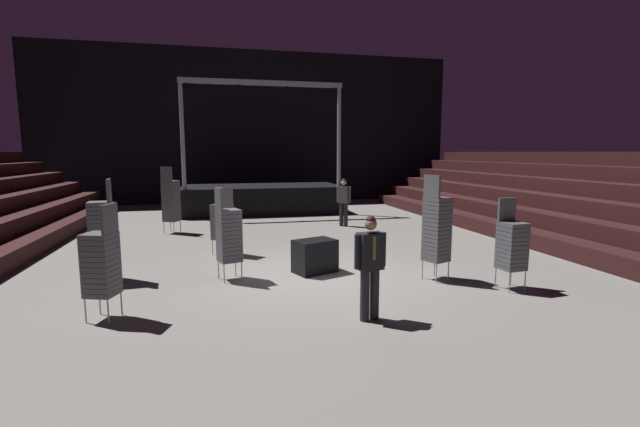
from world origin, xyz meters
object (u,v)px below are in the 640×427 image
chair_stack_front_right (102,231)px  equipment_road_case (315,256)px  chair_stack_rear_right (222,221)px  chair_stack_rear_left (229,234)px  man_with_tie (370,262)px  chair_stack_mid_centre (512,244)px  chair_stack_mid_right (101,262)px  stage_riser (262,197)px  chair_stack_front_left (171,200)px  chair_stack_mid_left (437,228)px  crew_worker_near_stage (344,199)px

chair_stack_front_right → equipment_road_case: bearing=-100.1°
chair_stack_rear_right → chair_stack_rear_left: bearing=-133.6°
man_with_tie → chair_stack_mid_centre: (3.24, 0.91, -0.06)m
chair_stack_mid_right → equipment_road_case: (3.92, 1.97, -0.57)m
stage_riser → chair_stack_front_left: bearing=-127.0°
man_with_tie → chair_stack_front_left: 9.60m
chair_stack_front_right → equipment_road_case: 4.52m
chair_stack_front_left → chair_stack_rear_left: size_ratio=1.13×
chair_stack_mid_right → man_with_tie: bearing=-84.4°
chair_stack_mid_left → crew_worker_near_stage: 6.99m
crew_worker_near_stage → chair_stack_front_left: bearing=44.5°
man_with_tie → chair_stack_rear_right: bearing=-78.7°
chair_stack_mid_centre → crew_worker_near_stage: 8.00m
chair_stack_mid_right → crew_worker_near_stage: size_ratio=1.08×
chair_stack_rear_left → crew_worker_near_stage: 7.38m
chair_stack_rear_right → equipment_road_case: bearing=-94.8°
stage_riser → chair_stack_mid_centre: size_ratio=3.86×
chair_stack_mid_left → chair_stack_rear_left: size_ratio=1.13×
chair_stack_front_left → chair_stack_mid_centre: size_ratio=1.24×
chair_stack_front_right → chair_stack_mid_right: 2.42m
man_with_tie → chair_stack_rear_left: bearing=-64.6°
chair_stack_mid_right → chair_stack_rear_left: bearing=-29.2°
man_with_tie → chair_stack_mid_left: chair_stack_mid_left is taller
chair_stack_mid_centre → chair_stack_rear_left: bearing=-25.1°
man_with_tie → chair_stack_mid_left: (2.13, 1.85, 0.15)m
chair_stack_rear_right → chair_stack_front_right: bearing=171.6°
chair_stack_rear_left → crew_worker_near_stage: bearing=127.8°
chair_stack_mid_left → crew_worker_near_stage: bearing=158.6°
chair_stack_front_right → crew_worker_near_stage: (6.83, 5.48, -0.09)m
chair_stack_front_left → chair_stack_mid_centre: bearing=-19.1°
chair_stack_mid_left → chair_stack_mid_right: chair_stack_mid_left is taller
chair_stack_mid_centre → chair_stack_rear_left: size_ratio=0.91×
man_with_tie → chair_stack_rear_left: chair_stack_rear_left is taller
man_with_tie → crew_worker_near_stage: bearing=-115.2°
chair_stack_front_right → chair_stack_mid_left: (6.82, -1.51, 0.04)m
chair_stack_mid_left → chair_stack_rear_right: (-4.34, 3.40, -0.21)m
crew_worker_near_stage → chair_stack_mid_left: bearing=134.1°
chair_stack_rear_left → chair_stack_rear_right: (-0.09, 2.44, -0.08)m
man_with_tie → chair_stack_mid_right: size_ratio=0.90×
chair_stack_mid_centre → chair_stack_rear_right: 6.98m
chair_stack_mid_right → chair_stack_rear_right: bearing=-5.4°
man_with_tie → chair_stack_rear_left: (-2.13, 2.82, 0.03)m
chair_stack_mid_centre → chair_stack_rear_left: 5.70m
chair_stack_mid_left → chair_stack_mid_centre: 1.47m
equipment_road_case → chair_stack_mid_left: bearing=-25.4°
chair_stack_mid_right → equipment_road_case: size_ratio=2.09×
stage_riser → chair_stack_mid_right: size_ratio=3.69×
chair_stack_rear_left → equipment_road_case: (1.88, 0.16, -0.61)m
chair_stack_front_right → chair_stack_mid_left: 6.98m
chair_stack_front_left → equipment_road_case: 6.88m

